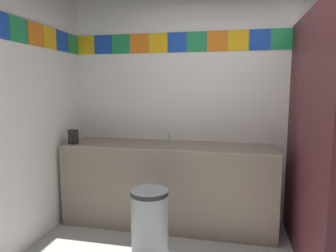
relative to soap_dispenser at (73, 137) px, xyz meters
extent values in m
cube|color=white|center=(1.86, 0.50, 0.40)|extent=(4.03, 0.08, 2.75)
cube|color=yellow|center=(-0.05, 0.46, 1.04)|extent=(0.22, 0.01, 0.22)
cube|color=#1947B7|center=(0.18, 0.46, 1.04)|extent=(0.22, 0.01, 0.22)
cube|color=#1E8C4C|center=(0.40, 0.46, 1.04)|extent=(0.22, 0.01, 0.22)
cube|color=orange|center=(0.63, 0.46, 1.04)|extent=(0.22, 0.01, 0.22)
cube|color=yellow|center=(0.85, 0.46, 1.04)|extent=(0.22, 0.01, 0.22)
cube|color=#1947B7|center=(1.07, 0.46, 1.04)|extent=(0.22, 0.01, 0.22)
cube|color=#1E8C4C|center=(1.30, 0.46, 1.04)|extent=(0.22, 0.01, 0.22)
cube|color=orange|center=(1.52, 0.46, 1.04)|extent=(0.22, 0.01, 0.22)
cube|color=yellow|center=(1.74, 0.46, 1.04)|extent=(0.22, 0.01, 0.22)
cube|color=#1947B7|center=(1.97, 0.46, 1.04)|extent=(0.22, 0.01, 0.22)
cube|color=#1E8C4C|center=(2.19, 0.46, 1.04)|extent=(0.22, 0.01, 0.22)
cube|color=orange|center=(2.41, 0.46, 1.04)|extent=(0.22, 0.01, 0.22)
cube|color=yellow|center=(2.64, 0.46, 1.04)|extent=(0.22, 0.01, 0.22)
cube|color=#1E8C4C|center=(-0.15, -0.57, 1.04)|extent=(0.01, 0.22, 0.22)
cube|color=orange|center=(-0.15, -0.34, 1.04)|extent=(0.01, 0.22, 0.22)
cube|color=yellow|center=(-0.15, -0.11, 1.04)|extent=(0.01, 0.22, 0.22)
cube|color=#1947B7|center=(-0.15, 0.12, 1.04)|extent=(0.01, 0.22, 0.22)
cube|color=#1E8C4C|center=(-0.15, 0.35, 1.04)|extent=(0.01, 0.22, 0.22)
cube|color=gray|center=(1.03, 0.17, -0.53)|extent=(2.27, 0.58, 0.90)
cube|color=gray|center=(1.03, 0.45, -0.12)|extent=(2.27, 0.03, 0.08)
cylinder|color=silver|center=(1.03, 0.14, -0.13)|extent=(0.34, 0.34, 0.10)
cylinder|color=silver|center=(1.03, 0.28, -0.05)|extent=(0.04, 0.04, 0.05)
cylinder|color=silver|center=(1.03, 0.23, 0.02)|extent=(0.02, 0.06, 0.09)
cube|color=black|center=(0.00, 0.00, 0.00)|extent=(0.09, 0.07, 0.16)
cylinder|color=black|center=(0.00, -0.04, -0.06)|extent=(0.02, 0.02, 0.03)
cube|color=#471E23|center=(2.31, -0.27, 0.10)|extent=(0.04, 1.47, 2.15)
cylinder|color=#999EA3|center=(1.01, -0.52, -0.68)|extent=(0.33, 0.33, 0.58)
cylinder|color=#262628|center=(1.01, -0.52, -0.37)|extent=(0.34, 0.34, 0.04)
camera|label=1|loc=(1.70, -2.93, 0.54)|focal=31.79mm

